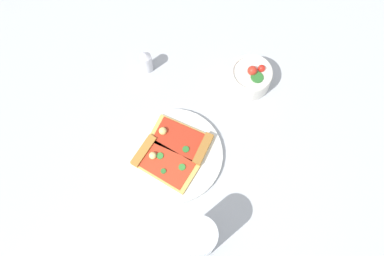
% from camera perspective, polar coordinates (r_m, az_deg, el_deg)
% --- Properties ---
extents(ground_plane, '(2.40, 2.40, 0.00)m').
position_cam_1_polar(ground_plane, '(0.94, -1.33, -3.94)').
color(ground_plane, '#B2B7BC').
rests_on(ground_plane, ground).
extents(plate, '(0.24, 0.24, 0.01)m').
position_cam_1_polar(plate, '(0.93, -2.74, -3.90)').
color(plate, silver).
rests_on(plate, ground_plane).
extents(pizza_slice_near, '(0.16, 0.11, 0.02)m').
position_cam_1_polar(pizza_slice_near, '(0.92, -4.50, -4.91)').
color(pizza_slice_near, '#E5B256').
rests_on(pizza_slice_near, plate).
extents(pizza_slice_far, '(0.15, 0.10, 0.03)m').
position_cam_1_polar(pizza_slice_far, '(0.93, -1.25, -1.91)').
color(pizza_slice_far, '#E5B256').
rests_on(pizza_slice_far, plate).
extents(salad_bowl, '(0.11, 0.11, 0.07)m').
position_cam_1_polar(salad_bowl, '(1.00, 8.54, 7.39)').
color(salad_bowl, white).
rests_on(salad_bowl, ground_plane).
extents(soda_glass, '(0.07, 0.07, 0.14)m').
position_cam_1_polar(soda_glass, '(0.84, 0.95, -15.90)').
color(soda_glass, silver).
rests_on(soda_glass, ground_plane).
extents(pepper_shaker, '(0.03, 0.03, 0.07)m').
position_cam_1_polar(pepper_shaker, '(1.02, -6.66, 9.62)').
color(pepper_shaker, silver).
rests_on(pepper_shaker, ground_plane).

